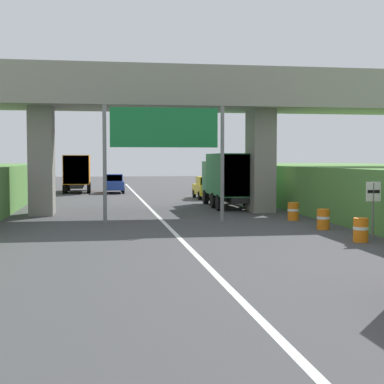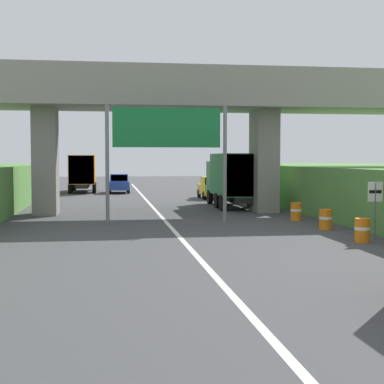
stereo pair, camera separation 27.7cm
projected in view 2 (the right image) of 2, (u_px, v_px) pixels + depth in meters
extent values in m
cube|color=white|center=(169.00, 225.00, 27.24)|extent=(0.20, 89.35, 0.01)
cube|color=gray|center=(158.00, 99.00, 32.97)|extent=(40.00, 4.80, 1.10)
cube|color=gray|center=(161.00, 74.00, 30.71)|extent=(40.00, 0.36, 1.10)
cube|color=gray|center=(154.00, 85.00, 35.10)|extent=(40.00, 0.36, 1.10)
cube|color=gray|center=(46.00, 161.00, 32.28)|extent=(1.30, 2.20, 5.97)
cube|color=gray|center=(264.00, 161.00, 34.06)|extent=(1.30, 2.20, 5.97)
cylinder|color=slate|center=(107.00, 165.00, 27.50)|extent=(0.18, 0.18, 5.67)
cylinder|color=slate|center=(225.00, 165.00, 28.31)|extent=(0.18, 0.18, 5.67)
cube|color=#167238|center=(167.00, 128.00, 27.80)|extent=(5.20, 0.12, 1.90)
cube|color=white|center=(167.00, 128.00, 27.79)|extent=(4.89, 0.01, 1.67)
cylinder|color=slate|center=(375.00, 211.00, 22.37)|extent=(0.08, 0.08, 2.20)
cube|color=white|center=(375.00, 192.00, 22.32)|extent=(0.60, 0.03, 0.76)
cube|color=black|center=(375.00, 192.00, 22.30)|extent=(0.50, 0.01, 0.12)
cube|color=black|center=(231.00, 197.00, 37.51)|extent=(1.10, 7.30, 0.36)
cube|color=#236B38|center=(224.00, 177.00, 40.01)|extent=(2.10, 2.10, 2.10)
cube|color=#2D3842|center=(221.00, 172.00, 41.00)|extent=(1.89, 0.06, 0.90)
cube|color=#236B38|center=(235.00, 174.00, 36.38)|extent=(2.30, 5.20, 2.60)
cube|color=#1A502A|center=(245.00, 175.00, 33.83)|extent=(2.21, 0.04, 2.50)
cylinder|color=black|center=(210.00, 197.00, 39.95)|extent=(0.30, 0.96, 0.96)
cylinder|color=black|center=(237.00, 197.00, 40.22)|extent=(0.30, 0.96, 0.96)
cylinder|color=black|center=(223.00, 202.00, 34.91)|extent=(0.30, 0.96, 0.96)
cylinder|color=black|center=(257.00, 202.00, 35.22)|extent=(0.30, 0.96, 0.96)
cylinder|color=black|center=(218.00, 200.00, 36.59)|extent=(0.30, 0.96, 0.96)
cylinder|color=black|center=(251.00, 200.00, 36.89)|extent=(0.30, 0.96, 0.96)
cube|color=black|center=(83.00, 185.00, 54.42)|extent=(1.10, 7.30, 0.36)
cube|color=orange|center=(84.00, 171.00, 56.92)|extent=(2.10, 2.10, 2.10)
cube|color=#2D3842|center=(85.00, 168.00, 57.91)|extent=(1.89, 0.06, 0.90)
cube|color=orange|center=(83.00, 169.00, 53.30)|extent=(2.30, 5.20, 2.60)
cube|color=#AC5B13|center=(81.00, 170.00, 50.75)|extent=(2.21, 0.04, 2.50)
cylinder|color=black|center=(74.00, 186.00, 56.87)|extent=(0.30, 0.96, 0.96)
cylinder|color=black|center=(94.00, 185.00, 57.14)|extent=(0.30, 0.96, 0.96)
cylinder|color=black|center=(70.00, 188.00, 51.83)|extent=(0.30, 0.96, 0.96)
cylinder|color=black|center=(94.00, 188.00, 52.14)|extent=(0.30, 0.96, 0.96)
cylinder|color=black|center=(71.00, 187.00, 53.50)|extent=(0.30, 0.96, 0.96)
cylinder|color=black|center=(95.00, 187.00, 53.81)|extent=(0.30, 0.96, 0.96)
cube|color=#233D9E|center=(119.00, 185.00, 52.88)|extent=(1.76, 4.10, 0.76)
cube|color=#233D9E|center=(119.00, 178.00, 52.70)|extent=(1.56, 1.90, 0.64)
cube|color=#2D3842|center=(119.00, 178.00, 51.79)|extent=(1.44, 0.06, 0.54)
cylinder|color=black|center=(110.00, 189.00, 54.05)|extent=(0.22, 0.64, 0.64)
cylinder|color=black|center=(128.00, 189.00, 54.28)|extent=(0.22, 0.64, 0.64)
cylinder|color=black|center=(110.00, 190.00, 51.53)|extent=(0.22, 0.64, 0.64)
cylinder|color=black|center=(128.00, 190.00, 51.77)|extent=(0.22, 0.64, 0.64)
cube|color=gold|center=(212.00, 190.00, 45.37)|extent=(1.76, 4.10, 0.76)
cube|color=gold|center=(212.00, 181.00, 45.18)|extent=(1.56, 1.90, 0.64)
cube|color=#2D3842|center=(214.00, 181.00, 44.27)|extent=(1.44, 0.06, 0.54)
cylinder|color=black|center=(199.00, 194.00, 46.53)|extent=(0.22, 0.64, 0.64)
cylinder|color=black|center=(219.00, 193.00, 46.76)|extent=(0.22, 0.64, 0.64)
cylinder|color=black|center=(204.00, 196.00, 44.02)|extent=(0.22, 0.64, 0.64)
cylinder|color=black|center=(225.00, 195.00, 44.25)|extent=(0.22, 0.64, 0.64)
cylinder|color=orange|center=(362.00, 230.00, 21.62)|extent=(0.56, 0.56, 0.90)
cylinder|color=white|center=(362.00, 228.00, 21.61)|extent=(0.57, 0.57, 0.12)
cylinder|color=orange|center=(326.00, 219.00, 25.46)|extent=(0.56, 0.56, 0.90)
cylinder|color=white|center=(326.00, 218.00, 25.45)|extent=(0.57, 0.57, 0.12)
cylinder|color=orange|center=(296.00, 212.00, 29.28)|extent=(0.56, 0.56, 0.90)
cylinder|color=white|center=(296.00, 210.00, 29.28)|extent=(0.57, 0.57, 0.12)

